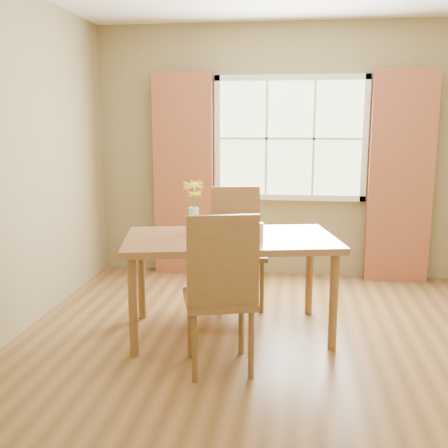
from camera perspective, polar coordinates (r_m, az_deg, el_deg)
room at (r=3.84m, az=6.90°, el=6.18°), size 4.24×3.84×2.74m
window at (r=5.70m, az=7.20°, el=9.22°), size 1.62×0.06×1.32m
curtain_left at (r=5.76m, az=-4.47°, el=5.30°), size 0.65×0.08×2.20m
curtain_right at (r=5.74m, az=18.69°, el=4.74°), size 0.65×0.08×2.20m
dining_table at (r=4.10m, az=0.68°, el=-2.51°), size 1.78×1.23×0.79m
chair_near at (r=3.45m, az=-0.32°, el=-6.95°), size 0.57×0.57×1.11m
chair_far at (r=4.82m, az=1.41°, el=-1.85°), size 0.56×0.56×1.09m
placemat at (r=3.95m, az=-0.28°, el=-1.78°), size 0.51×0.42×0.01m
plate at (r=3.99m, az=-0.59°, el=-1.51°), size 0.29×0.29×0.01m
croissant_sandwich at (r=3.96m, az=-0.78°, el=-0.64°), size 0.20×0.19×0.12m
water_glass at (r=4.03m, az=3.76°, el=-0.75°), size 0.08×0.08×0.12m
flower_vase at (r=4.21m, az=-3.33°, el=2.43°), size 0.17×0.17×0.42m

